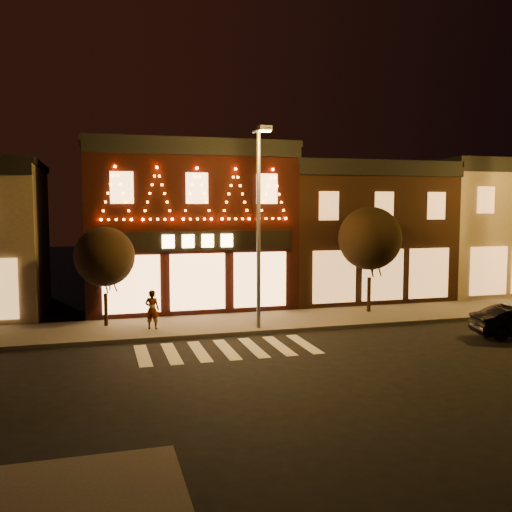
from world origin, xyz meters
name	(u,v)px	position (x,y,z in m)	size (l,w,h in m)	color
ground	(257,383)	(0.00, 0.00, 0.00)	(120.00, 120.00, 0.00)	black
sidewalk_far	(251,322)	(2.00, 8.00, 0.07)	(44.00, 4.00, 0.15)	#47423D
building_pulp	(184,225)	(0.00, 13.98, 4.16)	(10.20, 8.34, 8.30)	black
building_right_a	(349,231)	(9.50, 13.99, 3.76)	(9.20, 8.28, 7.50)	#321C11
building_right_b	(483,227)	(18.50, 13.99, 3.91)	(9.20, 8.28, 7.80)	#726651
streetlamp_mid	(259,213)	(1.92, 6.36, 4.91)	(0.57, 1.86, 8.12)	#59595E
tree_left	(105,257)	(-4.14, 8.73, 3.08)	(2.50, 2.50, 4.19)	black
tree_right	(370,238)	(8.04, 8.59, 3.66)	(3.00, 3.00, 5.01)	black
pedestrian	(152,309)	(-2.33, 7.52, 0.96)	(0.59, 0.39, 1.62)	gray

